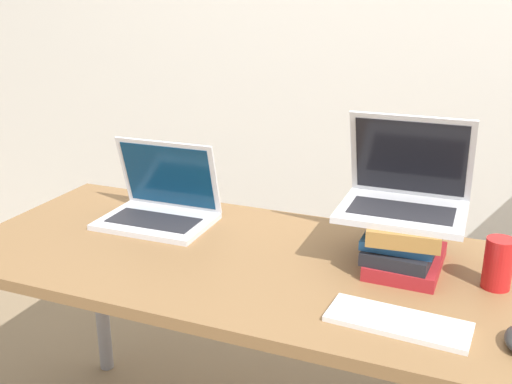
{
  "coord_description": "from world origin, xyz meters",
  "views": [
    {
      "loc": [
        0.46,
        -0.96,
        1.38
      ],
      "look_at": [
        -0.08,
        0.34,
        0.9
      ],
      "focal_mm": 42.0,
      "sensor_mm": 36.0,
      "label": 1
    }
  ],
  "objects_px": {
    "soda_can": "(498,264)",
    "laptop_on_books": "(405,193)",
    "wireless_keyboard": "(398,322)",
    "laptop_left": "(160,206)",
    "book_stack": "(405,241)"
  },
  "relations": [
    {
      "from": "soda_can",
      "to": "laptop_on_books",
      "type": "bearing_deg",
      "value": 162.0
    },
    {
      "from": "wireless_keyboard",
      "to": "laptop_on_books",
      "type": "bearing_deg",
      "value": 98.89
    },
    {
      "from": "wireless_keyboard",
      "to": "laptop_left",
      "type": "bearing_deg",
      "value": 157.1
    },
    {
      "from": "book_stack",
      "to": "wireless_keyboard",
      "type": "relative_size",
      "value": 0.93
    },
    {
      "from": "laptop_left",
      "to": "book_stack",
      "type": "xyz_separation_m",
      "value": [
        0.72,
        -0.03,
        0.02
      ]
    },
    {
      "from": "book_stack",
      "to": "laptop_on_books",
      "type": "bearing_deg",
      "value": 112.23
    },
    {
      "from": "laptop_left",
      "to": "soda_can",
      "type": "relative_size",
      "value": 2.67
    },
    {
      "from": "book_stack",
      "to": "laptop_left",
      "type": "bearing_deg",
      "value": 177.71
    },
    {
      "from": "laptop_on_books",
      "to": "soda_can",
      "type": "bearing_deg",
      "value": -18.0
    },
    {
      "from": "laptop_on_books",
      "to": "soda_can",
      "type": "height_order",
      "value": "laptop_on_books"
    },
    {
      "from": "book_stack",
      "to": "soda_can",
      "type": "xyz_separation_m",
      "value": [
        0.22,
        -0.04,
        -0.0
      ]
    },
    {
      "from": "wireless_keyboard",
      "to": "book_stack",
      "type": "bearing_deg",
      "value": 97.13
    },
    {
      "from": "laptop_on_books",
      "to": "laptop_left",
      "type": "bearing_deg",
      "value": -179.41
    },
    {
      "from": "book_stack",
      "to": "soda_can",
      "type": "height_order",
      "value": "book_stack"
    },
    {
      "from": "wireless_keyboard",
      "to": "soda_can",
      "type": "height_order",
      "value": "soda_can"
    }
  ]
}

